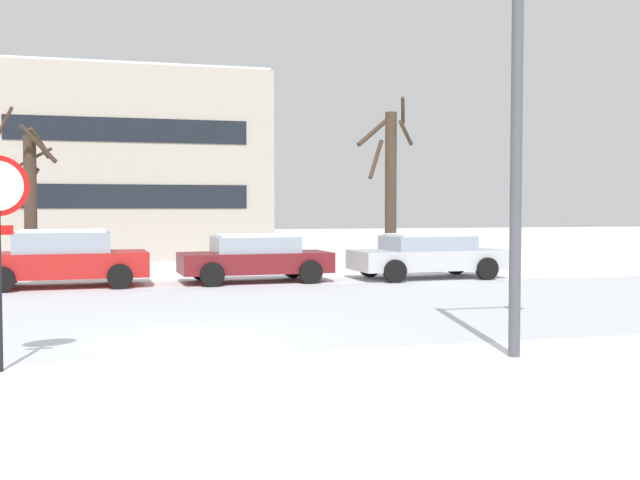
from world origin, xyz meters
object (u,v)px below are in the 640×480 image
street_lamp (539,107)px  parked_car_red (63,258)px  parked_car_silver (427,255)px  parked_car_maroon (255,257)px

street_lamp → parked_car_red: 13.51m
street_lamp → parked_car_red: street_lamp is taller
street_lamp → parked_car_silver: street_lamp is taller
street_lamp → parked_car_maroon: bearing=100.2°
street_lamp → parked_car_maroon: size_ratio=1.33×
street_lamp → parked_car_red: bearing=122.2°
parked_car_red → street_lamp: bearing=-57.8°
street_lamp → parked_car_red: size_ratio=1.28×
street_lamp → parked_car_silver: size_ratio=1.25×
parked_car_maroon → street_lamp: bearing=-79.8°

